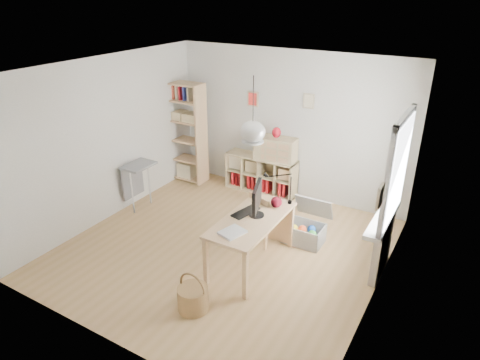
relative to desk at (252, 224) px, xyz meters
The scene contains 20 objects.
ground 0.87m from the desk, 164.74° to the left, with size 4.50×4.50×0.00m, color tan.
room_shell 1.34m from the desk, 164.74° to the left, with size 4.50×4.50×4.50m.
window_unit 2.04m from the desk, 24.12° to the left, with size 0.07×1.16×1.46m.
radiator 1.82m from the desk, 24.58° to the left, with size 0.10×0.80×0.80m, color silver.
windowsill 1.77m from the desk, 25.25° to the left, with size 0.22×1.20×0.06m, color white.
desk is the anchor object (origin of this frame).
cube_shelf 2.48m from the desk, 114.61° to the left, with size 1.40×0.38×0.72m.
tall_bookshelf 3.27m from the desk, 142.99° to the left, with size 0.80×0.38×2.00m.
side_table 2.64m from the desk, 169.06° to the left, with size 0.40×0.55×0.85m.
chair 0.44m from the desk, 117.31° to the left, with size 0.53×0.53×0.84m.
wicker_basket 1.30m from the desk, 97.56° to the right, with size 0.39×0.38×0.53m.
storage_chest 1.16m from the desk, 66.01° to the left, with size 0.60×0.68×0.64m.
monitor 0.37m from the desk, 79.81° to the left, with size 0.22×0.52×0.47m.
keyboard 0.21m from the desk, 147.31° to the left, with size 0.17×0.45×0.02m, color black.
task_lamp 0.74m from the desk, 84.28° to the left, with size 0.43×0.16×0.45m.
yarn_ball 0.52m from the desk, 72.28° to the left, with size 0.16×0.16×0.16m, color #46090E.
paper_tray 0.48m from the desk, 93.31° to the right, with size 0.25×0.31×0.03m, color white.
drawer_chest 2.32m from the desk, 107.94° to the left, with size 0.76×0.35×0.43m, color tan.
red_vase 2.38m from the desk, 107.82° to the left, with size 0.16×0.16×0.20m, color maroon.
potted_plant 1.92m from the desk, 33.90° to the left, with size 0.26×0.23×0.29m, color #225C23.
Camera 1 is at (3.00, -4.66, 3.68)m, focal length 32.00 mm.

